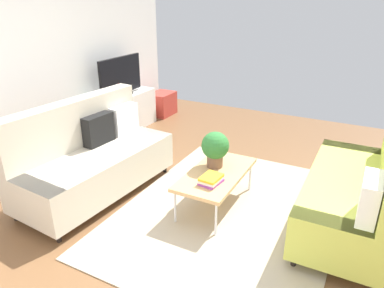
# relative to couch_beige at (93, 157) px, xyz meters

# --- Properties ---
(ground_plane) EXTENTS (7.68, 7.68, 0.00)m
(ground_plane) POSITION_rel_couch_beige_xyz_m (0.19, -1.48, -0.45)
(ground_plane) COLOR brown
(wall_far) EXTENTS (6.40, 0.12, 2.90)m
(wall_far) POSITION_rel_couch_beige_xyz_m (0.19, 1.32, 1.00)
(wall_far) COLOR white
(wall_far) RESTS_ON ground_plane
(area_rug) EXTENTS (2.90, 2.20, 0.01)m
(area_rug) POSITION_rel_couch_beige_xyz_m (0.33, -1.62, -0.44)
(area_rug) COLOR tan
(area_rug) RESTS_ON ground_plane
(couch_beige) EXTENTS (1.96, 0.98, 1.10)m
(couch_beige) POSITION_rel_couch_beige_xyz_m (0.00, 0.00, 0.00)
(couch_beige) COLOR beige
(couch_beige) RESTS_ON ground_plane
(couch_green) EXTENTS (1.91, 0.85, 1.10)m
(couch_green) POSITION_rel_couch_beige_xyz_m (0.66, -2.84, -0.01)
(couch_green) COLOR #C1CC51
(couch_green) RESTS_ON ground_plane
(coffee_table) EXTENTS (1.10, 0.56, 0.42)m
(coffee_table) POSITION_rel_couch_beige_xyz_m (0.38, -1.42, -0.05)
(coffee_table) COLOR tan
(coffee_table) RESTS_ON ground_plane
(tv_console) EXTENTS (1.40, 0.44, 0.64)m
(tv_console) POSITION_rel_couch_beige_xyz_m (1.81, 0.98, -0.13)
(tv_console) COLOR silver
(tv_console) RESTS_ON ground_plane
(tv) EXTENTS (1.00, 0.20, 0.64)m
(tv) POSITION_rel_couch_beige_xyz_m (1.81, 0.96, 0.51)
(tv) COLOR black
(tv) RESTS_ON tv_console
(storage_trunk) EXTENTS (0.52, 0.40, 0.44)m
(storage_trunk) POSITION_rel_couch_beige_xyz_m (2.91, 0.88, -0.23)
(storage_trunk) COLOR #B2382D
(storage_trunk) RESTS_ON ground_plane
(potted_plant) EXTENTS (0.31, 0.31, 0.41)m
(potted_plant) POSITION_rel_couch_beige_xyz_m (0.51, -1.34, 0.21)
(potted_plant) COLOR brown
(potted_plant) RESTS_ON coffee_table
(table_book_0) EXTENTS (0.26, 0.21, 0.03)m
(table_book_0) POSITION_rel_couch_beige_xyz_m (0.13, -1.47, -0.01)
(table_book_0) COLOR purple
(table_book_0) RESTS_ON coffee_table
(table_book_1) EXTENTS (0.25, 0.19, 0.03)m
(table_book_1) POSITION_rel_couch_beige_xyz_m (0.13, -1.47, 0.01)
(table_book_1) COLOR silver
(table_book_1) RESTS_ON table_book_0
(table_book_2) EXTENTS (0.25, 0.20, 0.03)m
(table_book_2) POSITION_rel_couch_beige_xyz_m (0.13, -1.47, 0.04)
(table_book_2) COLOR gold
(table_book_2) RESTS_ON table_book_1
(vase_0) EXTENTS (0.12, 0.12, 0.12)m
(vase_0) POSITION_rel_couch_beige_xyz_m (1.23, 1.03, 0.26)
(vase_0) COLOR #33B29E
(vase_0) RESTS_ON tv_console
(vase_1) EXTENTS (0.12, 0.12, 0.19)m
(vase_1) POSITION_rel_couch_beige_xyz_m (1.41, 1.03, 0.29)
(vase_1) COLOR silver
(vase_1) RESTS_ON tv_console
(bottle_0) EXTENTS (0.06, 0.06, 0.15)m
(bottle_0) POSITION_rel_couch_beige_xyz_m (1.59, 0.94, 0.27)
(bottle_0) COLOR purple
(bottle_0) RESTS_ON tv_console
(bottle_1) EXTENTS (0.05, 0.05, 0.23)m
(bottle_1) POSITION_rel_couch_beige_xyz_m (1.70, 0.94, 0.31)
(bottle_1) COLOR red
(bottle_1) RESTS_ON tv_console
(bottle_2) EXTENTS (0.05, 0.05, 0.15)m
(bottle_2) POSITION_rel_couch_beige_xyz_m (1.79, 0.94, 0.27)
(bottle_2) COLOR red
(bottle_2) RESTS_ON tv_console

